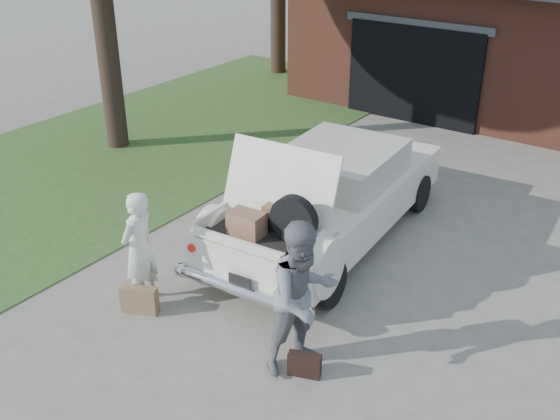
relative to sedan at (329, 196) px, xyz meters
The scene contains 7 objects.
ground 2.16m from the sedan, 87.65° to the right, with size 90.00×90.00×0.00m, color gray.
grass_strip 5.55m from the sedan, 169.83° to the left, with size 6.00×16.00×0.02m, color #2D4C1E.
sedan is the anchor object (origin of this frame).
woman_left 3.11m from the sedan, 110.59° to the right, with size 0.58×0.38×1.60m, color silver.
woman_right 3.06m from the sedan, 64.15° to the right, with size 0.90×0.70×1.84m, color slate.
suitcase_left 3.30m from the sedan, 107.08° to the right, with size 0.48×0.15×0.37m, color olive.
suitcase_right 3.31m from the sedan, 63.20° to the right, with size 0.38×0.12×0.29m, color black.
Camera 1 is at (4.52, -5.79, 5.03)m, focal length 42.00 mm.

